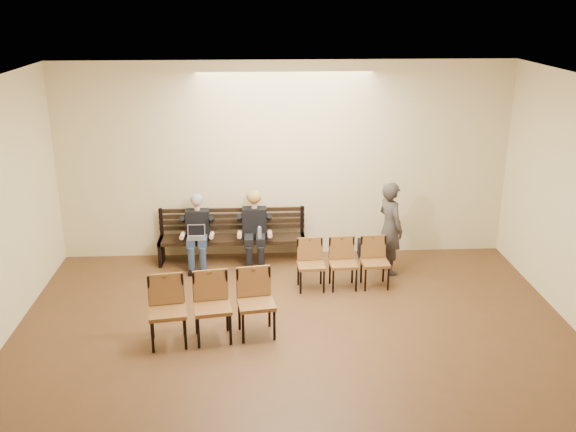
% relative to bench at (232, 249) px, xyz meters
% --- Properties ---
extents(ground, '(10.00, 10.00, 0.00)m').
position_rel_bench_xyz_m(ground, '(0.95, -4.65, -0.23)').
color(ground, '#54331D').
rests_on(ground, ground).
extents(room_walls, '(8.02, 10.01, 3.51)m').
position_rel_bench_xyz_m(room_walls, '(0.95, -3.86, 2.31)').
color(room_walls, beige).
rests_on(room_walls, ground).
extents(bench, '(2.60, 0.90, 0.45)m').
position_rel_bench_xyz_m(bench, '(0.00, 0.00, 0.00)').
color(bench, black).
rests_on(bench, ground).
extents(seated_man, '(0.51, 0.70, 1.22)m').
position_rel_bench_xyz_m(seated_man, '(-0.59, -0.12, 0.38)').
color(seated_man, black).
rests_on(seated_man, ground).
extents(seated_woman, '(0.53, 0.73, 1.22)m').
position_rel_bench_xyz_m(seated_woman, '(0.40, -0.12, 0.39)').
color(seated_woman, black).
rests_on(seated_woman, ground).
extents(laptop, '(0.33, 0.27, 0.22)m').
position_rel_bench_xyz_m(laptop, '(-0.60, -0.35, 0.34)').
color(laptop, silver).
rests_on(laptop, bench).
extents(water_bottle, '(0.07, 0.07, 0.22)m').
position_rel_bench_xyz_m(water_bottle, '(0.49, -0.39, 0.33)').
color(water_bottle, silver).
rests_on(water_bottle, bench).
extents(bag, '(0.42, 0.30, 0.30)m').
position_rel_bench_xyz_m(bag, '(2.49, 0.10, -0.07)').
color(bag, black).
rests_on(bag, ground).
extents(passerby, '(0.67, 0.79, 1.84)m').
position_rel_bench_xyz_m(passerby, '(2.69, -0.60, 0.70)').
color(passerby, '#332E2A').
rests_on(passerby, ground).
extents(chair_row_front, '(1.77, 0.77, 0.95)m').
position_rel_bench_xyz_m(chair_row_front, '(-0.19, -2.75, 0.25)').
color(chair_row_front, brown).
rests_on(chair_row_front, ground).
extents(chair_row_back, '(1.50, 0.51, 0.82)m').
position_rel_bench_xyz_m(chair_row_back, '(1.83, -1.20, 0.19)').
color(chair_row_back, brown).
rests_on(chair_row_back, ground).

